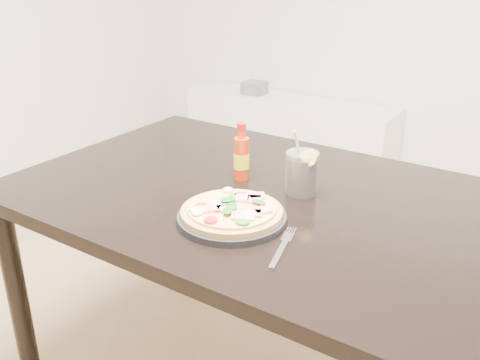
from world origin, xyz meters
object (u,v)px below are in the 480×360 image
Objects in this scene: plate at (232,218)px; hot_sauce_bottle at (241,157)px; cola_cup at (302,174)px; fork at (283,246)px; pizza at (232,210)px; media_console at (288,136)px; dining_table at (264,220)px.

hot_sauce_bottle is (-0.13, 0.23, 0.06)m from plate.
cola_cup is 0.31m from fork.
fork is at bearing -13.47° from pizza.
fork reaches higher than media_console.
plate is at bearing 151.31° from fork.
dining_table is at bearing 96.32° from plate.
cola_cup reaches higher than dining_table.
cola_cup reaches higher than hot_sauce_bottle.
cola_cup is at bearing -60.29° from media_console.
cola_cup is at bearing 76.09° from pizza.
cola_cup is 0.13× the size of media_console.
dining_table is at bearing 96.47° from pizza.
pizza reaches higher than fork.
hot_sauce_bottle reaches higher than dining_table.
plate reaches higher than media_console.
hot_sauce_bottle is at bearing 118.68° from plate.
dining_table is 0.31m from fork.
hot_sauce_bottle is at bearing 156.46° from dining_table.
hot_sauce_bottle is 0.19m from cola_cup.
dining_table reaches higher than media_console.
fork is at bearing -50.35° from dining_table.
plate reaches higher than dining_table.
hot_sauce_bottle reaches higher than plate.
media_console is (-1.11, 2.04, -0.50)m from fork.
media_console is (-0.92, 1.82, -0.42)m from dining_table.
dining_table is 8.31× the size of hot_sauce_bottle.
cola_cup is 0.96× the size of fork.
hot_sauce_bottle reaches higher than fork.
hot_sauce_bottle is 0.95× the size of cola_cup.
plate is at bearing -61.32° from hot_sauce_bottle.
pizza is at bearing -61.27° from hot_sauce_bottle.
cola_cup is at bearing 95.37° from fork.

